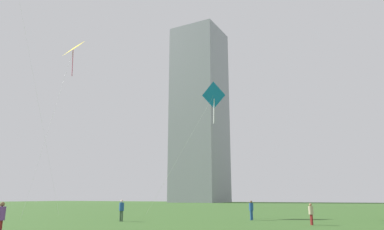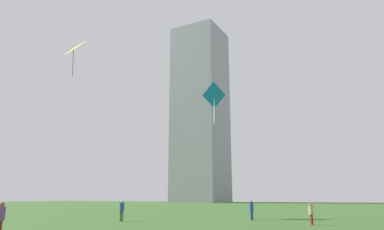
{
  "view_description": "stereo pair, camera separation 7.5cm",
  "coord_description": "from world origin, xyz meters",
  "px_view_note": "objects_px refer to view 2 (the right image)",
  "views": [
    {
      "loc": [
        14.59,
        -11.34,
        2.1
      ],
      "look_at": [
        2.51,
        13.56,
        8.65
      ],
      "focal_mm": 32.49,
      "sensor_mm": 36.0,
      "label": 1
    },
    {
      "loc": [
        14.66,
        -11.31,
        2.1
      ],
      "look_at": [
        2.51,
        13.56,
        8.65
      ],
      "focal_mm": 32.49,
      "sensor_mm": 36.0,
      "label": 2
    }
  ],
  "objects_px": {
    "kite_flying_1": "(74,49)",
    "distant_highrise_1": "(200,113)",
    "person_standing_1": "(122,209)",
    "kite_flying_2": "(214,97)",
    "person_standing_0": "(1,217)",
    "person_standing_4": "(251,209)",
    "person_standing_2": "(311,212)"
  },
  "relations": [
    {
      "from": "kite_flying_1",
      "to": "distant_highrise_1",
      "type": "height_order",
      "value": "distant_highrise_1"
    },
    {
      "from": "kite_flying_1",
      "to": "kite_flying_2",
      "type": "bearing_deg",
      "value": 8.9
    },
    {
      "from": "person_standing_1",
      "to": "kite_flying_1",
      "type": "xyz_separation_m",
      "value": [
        -13.15,
        5.51,
        20.04
      ]
    },
    {
      "from": "person_standing_1",
      "to": "person_standing_0",
      "type": "bearing_deg",
      "value": 100.66
    },
    {
      "from": "person_standing_1",
      "to": "distant_highrise_1",
      "type": "relative_size",
      "value": 0.02
    },
    {
      "from": "kite_flying_2",
      "to": "distant_highrise_1",
      "type": "xyz_separation_m",
      "value": [
        -45.88,
        96.72,
        24.25
      ]
    },
    {
      "from": "person_standing_1",
      "to": "distant_highrise_1",
      "type": "bearing_deg",
      "value": -67.38
    },
    {
      "from": "person_standing_1",
      "to": "distant_highrise_1",
      "type": "height_order",
      "value": "distant_highrise_1"
    },
    {
      "from": "kite_flying_1",
      "to": "person_standing_4",
      "type": "bearing_deg",
      "value": 3.07
    },
    {
      "from": "person_standing_4",
      "to": "kite_flying_2",
      "type": "xyz_separation_m",
      "value": [
        -4.35,
        1.69,
        11.92
      ]
    },
    {
      "from": "person_standing_2",
      "to": "kite_flying_1",
      "type": "distance_m",
      "value": 35.3
    },
    {
      "from": "kite_flying_1",
      "to": "distant_highrise_1",
      "type": "relative_size",
      "value": 0.3
    },
    {
      "from": "person_standing_4",
      "to": "kite_flying_2",
      "type": "bearing_deg",
      "value": -93.22
    },
    {
      "from": "person_standing_4",
      "to": "distant_highrise_1",
      "type": "xyz_separation_m",
      "value": [
        -50.22,
        98.41,
        36.17
      ]
    },
    {
      "from": "person_standing_4",
      "to": "kite_flying_2",
      "type": "distance_m",
      "value": 12.8
    },
    {
      "from": "kite_flying_1",
      "to": "distant_highrise_1",
      "type": "bearing_deg",
      "value": 105.27
    },
    {
      "from": "person_standing_1",
      "to": "kite_flying_1",
      "type": "distance_m",
      "value": 24.6
    },
    {
      "from": "person_standing_2",
      "to": "person_standing_4",
      "type": "bearing_deg",
      "value": 26.11
    },
    {
      "from": "person_standing_4",
      "to": "kite_flying_1",
      "type": "xyz_separation_m",
      "value": [
        -23.03,
        -1.24,
        20.09
      ]
    },
    {
      "from": "person_standing_2",
      "to": "distant_highrise_1",
      "type": "height_order",
      "value": "distant_highrise_1"
    },
    {
      "from": "person_standing_4",
      "to": "person_standing_0",
      "type": "bearing_deg",
      "value": -3.28
    },
    {
      "from": "person_standing_0",
      "to": "person_standing_1",
      "type": "distance_m",
      "value": 13.37
    },
    {
      "from": "person_standing_1",
      "to": "kite_flying_1",
      "type": "bearing_deg",
      "value": -21.12
    },
    {
      "from": "person_standing_0",
      "to": "kite_flying_1",
      "type": "height_order",
      "value": "kite_flying_1"
    },
    {
      "from": "person_standing_2",
      "to": "distant_highrise_1",
      "type": "xyz_separation_m",
      "value": [
        -56.06,
        102.09,
        36.25
      ]
    },
    {
      "from": "person_standing_2",
      "to": "person_standing_1",
      "type": "bearing_deg",
      "value": 69.38
    },
    {
      "from": "person_standing_0",
      "to": "kite_flying_1",
      "type": "xyz_separation_m",
      "value": [
        -15.25,
        18.71,
        20.05
      ]
    },
    {
      "from": "person_standing_1",
      "to": "kite_flying_2",
      "type": "relative_size",
      "value": 0.13
    },
    {
      "from": "person_standing_4",
      "to": "kite_flying_1",
      "type": "distance_m",
      "value": 30.58
    },
    {
      "from": "person_standing_0",
      "to": "person_standing_1",
      "type": "relative_size",
      "value": 0.99
    },
    {
      "from": "person_standing_2",
      "to": "kite_flying_2",
      "type": "distance_m",
      "value": 16.63
    },
    {
      "from": "person_standing_1",
      "to": "kite_flying_2",
      "type": "bearing_deg",
      "value": -121.61
    }
  ]
}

